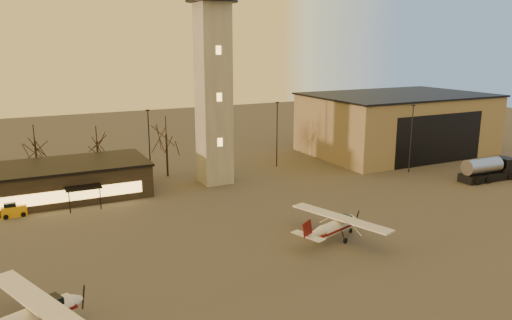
{
  "coord_description": "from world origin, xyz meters",
  "views": [
    {
      "loc": [
        -24.91,
        -32.44,
        18.9
      ],
      "look_at": [
        -2.15,
        13.0,
        6.95
      ],
      "focal_mm": 35.0,
      "sensor_mm": 36.0,
      "label": 1
    }
  ],
  "objects_px": {
    "control_tower": "(213,63)",
    "terminal": "(42,183)",
    "hangar": "(397,123)",
    "cessna_front": "(338,228)",
    "cessna_rear": "(35,320)",
    "fuel_truck": "(488,171)",
    "service_cart": "(13,211)"
  },
  "relations": [
    {
      "from": "hangar",
      "to": "terminal",
      "type": "relative_size",
      "value": 1.2
    },
    {
      "from": "control_tower",
      "to": "cessna_front",
      "type": "distance_m",
      "value": 29.13
    },
    {
      "from": "cessna_rear",
      "to": "fuel_truck",
      "type": "bearing_deg",
      "value": -9.04
    },
    {
      "from": "service_cart",
      "to": "cessna_rear",
      "type": "bearing_deg",
      "value": -90.42
    },
    {
      "from": "cessna_rear",
      "to": "fuel_truck",
      "type": "xyz_separation_m",
      "value": [
        59.46,
        13.28,
        0.13
      ]
    },
    {
      "from": "cessna_rear",
      "to": "control_tower",
      "type": "bearing_deg",
      "value": 28.51
    },
    {
      "from": "hangar",
      "to": "terminal",
      "type": "xyz_separation_m",
      "value": [
        -57.99,
        -2.0,
        -3.0
      ]
    },
    {
      "from": "service_cart",
      "to": "hangar",
      "type": "bearing_deg",
      "value": 4.4
    },
    {
      "from": "control_tower",
      "to": "cessna_front",
      "type": "xyz_separation_m",
      "value": [
        3.05,
        -24.62,
        -15.25
      ]
    },
    {
      "from": "control_tower",
      "to": "hangar",
      "type": "xyz_separation_m",
      "value": [
        36.0,
        3.98,
        -11.17
      ]
    },
    {
      "from": "fuel_truck",
      "to": "service_cart",
      "type": "relative_size",
      "value": 3.34
    },
    {
      "from": "hangar",
      "to": "cessna_front",
      "type": "xyz_separation_m",
      "value": [
        -32.95,
        -28.6,
        -4.08
      ]
    },
    {
      "from": "hangar",
      "to": "cessna_rear",
      "type": "xyz_separation_m",
      "value": [
        -60.71,
        -33.58,
        -3.99
      ]
    },
    {
      "from": "control_tower",
      "to": "service_cart",
      "type": "height_order",
      "value": "control_tower"
    },
    {
      "from": "hangar",
      "to": "cessna_front",
      "type": "distance_m",
      "value": 43.82
    },
    {
      "from": "control_tower",
      "to": "terminal",
      "type": "relative_size",
      "value": 1.28
    },
    {
      "from": "hangar",
      "to": "cessna_rear",
      "type": "height_order",
      "value": "hangar"
    },
    {
      "from": "control_tower",
      "to": "terminal",
      "type": "bearing_deg",
      "value": 174.85
    },
    {
      "from": "control_tower",
      "to": "hangar",
      "type": "bearing_deg",
      "value": 6.31
    },
    {
      "from": "cessna_rear",
      "to": "service_cart",
      "type": "bearing_deg",
      "value": 70.03
    },
    {
      "from": "fuel_truck",
      "to": "terminal",
      "type": "bearing_deg",
      "value": 164.3
    },
    {
      "from": "control_tower",
      "to": "terminal",
      "type": "xyz_separation_m",
      "value": [
        -21.99,
        1.98,
        -14.17
      ]
    },
    {
      "from": "hangar",
      "to": "fuel_truck",
      "type": "xyz_separation_m",
      "value": [
        -1.25,
        -20.3,
        -3.86
      ]
    },
    {
      "from": "fuel_truck",
      "to": "service_cart",
      "type": "xyz_separation_m",
      "value": [
        -60.23,
        13.32,
        -0.66
      ]
    },
    {
      "from": "hangar",
      "to": "service_cart",
      "type": "height_order",
      "value": "hangar"
    },
    {
      "from": "control_tower",
      "to": "service_cart",
      "type": "bearing_deg",
      "value": -173.29
    },
    {
      "from": "terminal",
      "to": "cessna_front",
      "type": "distance_m",
      "value": 36.56
    },
    {
      "from": "control_tower",
      "to": "hangar",
      "type": "height_order",
      "value": "control_tower"
    },
    {
      "from": "hangar",
      "to": "cessna_rear",
      "type": "bearing_deg",
      "value": -151.06
    },
    {
      "from": "hangar",
      "to": "cessna_front",
      "type": "relative_size",
      "value": 2.72
    },
    {
      "from": "cessna_front",
      "to": "cessna_rear",
      "type": "distance_m",
      "value": 28.21
    },
    {
      "from": "cessna_front",
      "to": "cessna_rear",
      "type": "bearing_deg",
      "value": 172.76
    }
  ]
}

